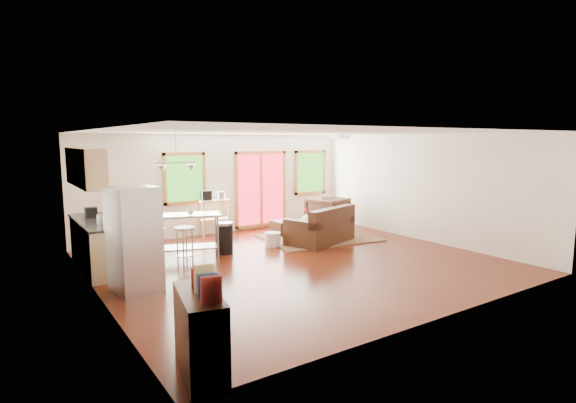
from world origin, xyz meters
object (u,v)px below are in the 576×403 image
ottoman (284,228)px  rug (318,238)px  coffee_table (310,224)px  kitchen_cart (213,205)px  island (184,228)px  refrigerator (135,239)px  loveseat (322,229)px  armchair (327,212)px

ottoman → rug: bearing=-60.1°
coffee_table → kitchen_cart: kitchen_cart is taller
rug → island: (-3.53, -0.06, 0.63)m
refrigerator → kitchen_cart: refrigerator is taller
ottoman → refrigerator: size_ratio=0.32×
coffee_table → island: 3.48m
island → ottoman: bearing=16.7°
coffee_table → ottoman: bearing=123.9°
island → kitchen_cart: 2.32m
loveseat → armchair: armchair is taller
island → coffee_table: bearing=5.2°
armchair → island: armchair is taller
island → kitchen_cart: bearing=50.8°
rug → ottoman: 1.00m
refrigerator → kitchen_cart: size_ratio=1.45×
ottoman → refrigerator: (-4.41, -2.39, 0.67)m
armchair → rug: bearing=23.9°
kitchen_cart → coffee_table: bearing=-36.8°
coffee_table → loveseat: bearing=-104.3°
island → armchair: bearing=11.3°
coffee_table → armchair: 1.19m
loveseat → rug: bearing=42.6°
loveseat → kitchen_cart: bearing=111.5°
refrigerator → coffee_table: bearing=9.8°
armchair → refrigerator: (-5.84, -2.37, 0.37)m
loveseat → island: bearing=155.1°
coffee_table → refrigerator: size_ratio=0.61×
rug → kitchen_cart: size_ratio=2.27×
coffee_table → refrigerator: bearing=-159.6°
refrigerator → island: bearing=36.6°
coffee_table → armchair: (1.02, 0.58, 0.16)m
loveseat → armchair: 1.79m
rug → coffee_table: bearing=109.0°
loveseat → refrigerator: size_ratio=1.09×
rug → ottoman: bearing=119.9°
ottoman → kitchen_cart: kitchen_cart is taller
armchair → island: 4.56m
rug → refrigerator: size_ratio=1.57×
loveseat → coffee_table: bearing=58.2°
ottoman → refrigerator: 5.06m
rug → kitchen_cart: (-2.07, 1.74, 0.79)m
rug → coffee_table: 0.41m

